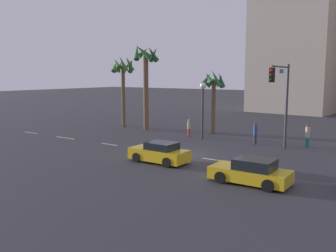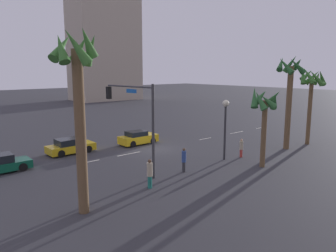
{
  "view_description": "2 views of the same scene",
  "coord_description": "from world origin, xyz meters",
  "px_view_note": "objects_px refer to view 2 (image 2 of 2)",
  "views": [
    {
      "loc": [
        13.98,
        -21.87,
        5.77
      ],
      "look_at": [
        -1.67,
        0.61,
        1.93
      ],
      "focal_mm": 39.1,
      "sensor_mm": 36.0,
      "label": 1
    },
    {
      "loc": [
        18.84,
        24.0,
        7.52
      ],
      "look_at": [
        -1.54,
        0.28,
        2.11
      ],
      "focal_mm": 34.74,
      "sensor_mm": 36.0,
      "label": 2
    }
  ],
  "objects_px": {
    "palm_tree_1": "(78,89)",
    "palm_tree_2": "(312,85)",
    "car_1": "(1,164)",
    "car_0": "(70,146)",
    "traffic_signal": "(136,113)",
    "building_0": "(104,36)",
    "palm_tree_0": "(289,85)",
    "car_2": "(138,138)",
    "palm_tree_3": "(265,108)",
    "pedestrian_2": "(184,159)",
    "streetlamp": "(225,117)",
    "pedestrian_1": "(241,147)",
    "pedestrian_0": "(150,173)"
  },
  "relations": [
    {
      "from": "palm_tree_1",
      "to": "car_0",
      "type": "bearing_deg",
      "value": -111.23
    },
    {
      "from": "car_0",
      "to": "palm_tree_3",
      "type": "distance_m",
      "value": 17.35
    },
    {
      "from": "traffic_signal",
      "to": "palm_tree_3",
      "type": "distance_m",
      "value": 9.79
    },
    {
      "from": "palm_tree_1",
      "to": "building_0",
      "type": "height_order",
      "value": "building_0"
    },
    {
      "from": "building_0",
      "to": "pedestrian_2",
      "type": "bearing_deg",
      "value": 67.29
    },
    {
      "from": "pedestrian_1",
      "to": "streetlamp",
      "type": "bearing_deg",
      "value": -14.97
    },
    {
      "from": "car_0",
      "to": "palm_tree_2",
      "type": "xyz_separation_m",
      "value": [
        -20.01,
        12.4,
        5.42
      ]
    },
    {
      "from": "pedestrian_0",
      "to": "palm_tree_0",
      "type": "relative_size",
      "value": 0.21
    },
    {
      "from": "streetlamp",
      "to": "palm_tree_0",
      "type": "relative_size",
      "value": 0.56
    },
    {
      "from": "traffic_signal",
      "to": "building_0",
      "type": "relative_size",
      "value": 0.21
    },
    {
      "from": "car_0",
      "to": "palm_tree_3",
      "type": "height_order",
      "value": "palm_tree_3"
    },
    {
      "from": "palm_tree_3",
      "to": "building_0",
      "type": "relative_size",
      "value": 0.2
    },
    {
      "from": "pedestrian_1",
      "to": "palm_tree_3",
      "type": "bearing_deg",
      "value": 68.9
    },
    {
      "from": "pedestrian_1",
      "to": "palm_tree_2",
      "type": "xyz_separation_m",
      "value": [
        -9.31,
        1.34,
        5.18
      ]
    },
    {
      "from": "car_0",
      "to": "building_0",
      "type": "distance_m",
      "value": 57.15
    },
    {
      "from": "streetlamp",
      "to": "pedestrian_0",
      "type": "xyz_separation_m",
      "value": [
        8.91,
        1.24,
        -2.63
      ]
    },
    {
      "from": "car_2",
      "to": "pedestrian_2",
      "type": "distance_m",
      "value": 10.17
    },
    {
      "from": "palm_tree_2",
      "to": "building_0",
      "type": "bearing_deg",
      "value": -99.97
    },
    {
      "from": "palm_tree_0",
      "to": "palm_tree_1",
      "type": "relative_size",
      "value": 0.94
    },
    {
      "from": "car_0",
      "to": "streetlamp",
      "type": "height_order",
      "value": "streetlamp"
    },
    {
      "from": "car_0",
      "to": "traffic_signal",
      "type": "xyz_separation_m",
      "value": [
        -1.28,
        8.74,
        3.84
      ]
    },
    {
      "from": "palm_tree_0",
      "to": "palm_tree_3",
      "type": "bearing_deg",
      "value": 15.55
    },
    {
      "from": "car_1",
      "to": "car_2",
      "type": "bearing_deg",
      "value": -175.78
    },
    {
      "from": "palm_tree_1",
      "to": "palm_tree_2",
      "type": "bearing_deg",
      "value": -179.95
    },
    {
      "from": "palm_tree_2",
      "to": "building_0",
      "type": "xyz_separation_m",
      "value": [
        -10.27,
        -58.42,
        9.81
      ]
    },
    {
      "from": "car_1",
      "to": "palm_tree_3",
      "type": "height_order",
      "value": "palm_tree_3"
    },
    {
      "from": "pedestrian_1",
      "to": "pedestrian_0",
      "type": "bearing_deg",
      "value": 4.19
    },
    {
      "from": "car_2",
      "to": "car_1",
      "type": "bearing_deg",
      "value": 4.22
    },
    {
      "from": "car_1",
      "to": "palm_tree_2",
      "type": "relative_size",
      "value": 0.5
    },
    {
      "from": "car_1",
      "to": "streetlamp",
      "type": "xyz_separation_m",
      "value": [
        -15.26,
        8.58,
        3.02
      ]
    },
    {
      "from": "traffic_signal",
      "to": "palm_tree_1",
      "type": "xyz_separation_m",
      "value": [
        6.11,
        3.68,
        2.13
      ]
    },
    {
      "from": "streetlamp",
      "to": "palm_tree_1",
      "type": "xyz_separation_m",
      "value": [
        13.81,
        1.82,
        2.95
      ]
    },
    {
      "from": "car_1",
      "to": "palm_tree_1",
      "type": "bearing_deg",
      "value": 97.95
    },
    {
      "from": "car_1",
      "to": "pedestrian_2",
      "type": "bearing_deg",
      "value": 139.53
    },
    {
      "from": "car_0",
      "to": "pedestrian_2",
      "type": "bearing_deg",
      "value": 110.51
    },
    {
      "from": "palm_tree_2",
      "to": "building_0",
      "type": "height_order",
      "value": "building_0"
    },
    {
      "from": "streetlamp",
      "to": "car_2",
      "type": "bearing_deg",
      "value": -77.3
    },
    {
      "from": "streetlamp",
      "to": "pedestrian_0",
      "type": "height_order",
      "value": "streetlamp"
    },
    {
      "from": "pedestrian_0",
      "to": "palm_tree_1",
      "type": "xyz_separation_m",
      "value": [
        4.9,
        0.58,
        5.59
      ]
    },
    {
      "from": "car_2",
      "to": "palm_tree_3",
      "type": "bearing_deg",
      "value": 102.25
    },
    {
      "from": "car_0",
      "to": "car_1",
      "type": "relative_size",
      "value": 1.08
    },
    {
      "from": "streetlamp",
      "to": "palm_tree_2",
      "type": "xyz_separation_m",
      "value": [
        -11.02,
        1.8,
        2.4
      ]
    },
    {
      "from": "car_0",
      "to": "car_2",
      "type": "distance_m",
      "value": 6.91
    },
    {
      "from": "palm_tree_0",
      "to": "building_0",
      "type": "bearing_deg",
      "value": -103.36
    },
    {
      "from": "car_2",
      "to": "building_0",
      "type": "relative_size",
      "value": 0.13
    },
    {
      "from": "building_0",
      "to": "palm_tree_2",
      "type": "bearing_deg",
      "value": 82.09
    },
    {
      "from": "pedestrian_1",
      "to": "building_0",
      "type": "bearing_deg",
      "value": -108.93
    },
    {
      "from": "pedestrian_0",
      "to": "pedestrian_1",
      "type": "relative_size",
      "value": 1.17
    },
    {
      "from": "car_0",
      "to": "pedestrian_1",
      "type": "bearing_deg",
      "value": 134.07
    },
    {
      "from": "car_1",
      "to": "pedestrian_1",
      "type": "height_order",
      "value": "pedestrian_1"
    }
  ]
}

